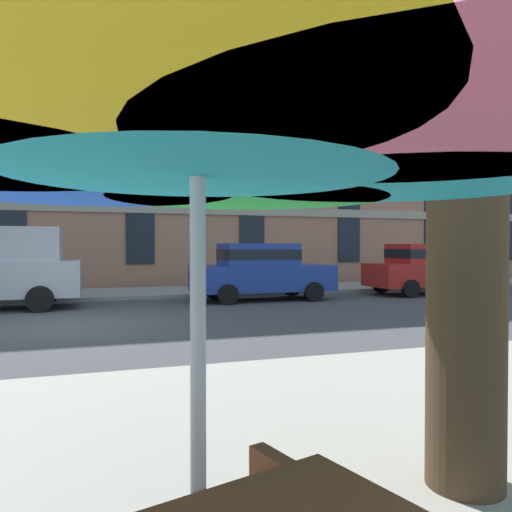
% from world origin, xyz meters
% --- Properties ---
extents(ground_plane, '(120.00, 120.00, 0.00)m').
position_xyz_m(ground_plane, '(0.00, 0.00, 0.00)').
color(ground_plane, '#424244').
extents(sidewalk_far, '(56.00, 3.60, 0.12)m').
position_xyz_m(sidewalk_far, '(0.00, 6.80, 0.06)').
color(sidewalk_far, gray).
rests_on(sidewalk_far, ground).
extents(apartment_building, '(46.50, 12.08, 19.20)m').
position_xyz_m(apartment_building, '(-0.00, 14.99, 9.60)').
color(apartment_building, '#A87056').
rests_on(apartment_building, ground).
extents(sedan_blue, '(4.40, 1.98, 1.78)m').
position_xyz_m(sedan_blue, '(5.57, 3.70, 0.95)').
color(sedan_blue, navy).
rests_on(sedan_blue, ground).
extents(sedan_red, '(4.40, 1.98, 1.78)m').
position_xyz_m(sedan_red, '(11.81, 3.70, 0.95)').
color(sedan_red, '#B21E19').
rests_on(sedan_red, ground).
extents(patio_umbrella, '(3.22, 2.99, 2.48)m').
position_xyz_m(patio_umbrella, '(0.96, -9.00, 2.17)').
color(patio_umbrella, silver).
rests_on(patio_umbrella, ground).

